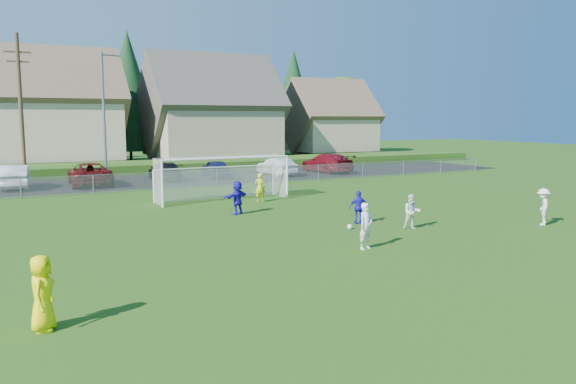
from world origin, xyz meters
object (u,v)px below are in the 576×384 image
Objects in this scene: car_g at (327,163)px; soccer_ball at (350,227)px; player_white_a at (366,226)px; player_blue_b at (237,198)px; car_f at (277,167)px; car_c at (90,174)px; player_white_b at (412,212)px; goalkeeper at (260,188)px; car_e at (215,169)px; soccer_goal at (221,171)px; referee at (42,293)px; player_blue_a at (359,207)px; car_b at (15,177)px; player_white_c at (543,207)px; car_d at (165,171)px.

soccer_ball is at bearing 57.35° from car_g.
player_white_a reaches higher than player_blue_b.
car_c is at bearing -2.66° from car_f.
player_white_b is 10.21m from goalkeeper.
soccer_ball is at bearing 91.38° from car_e.
soccer_goal is at bearing -126.39° from player_blue_b.
player_blue_b is at bearing 43.79° from car_g.
player_blue_b reaches higher than player_white_b.
soccer_goal reaches higher than referee.
car_g is at bearing 60.35° from soccer_ball.
car_b reaches higher than player_blue_a.
car_g is (4.35, 24.68, 0.01)m from player_white_c.
player_blue_a is 23.57m from car_g.
player_blue_b is at bearing -102.15° from soccer_goal.
player_white_a is 0.22× the size of soccer_goal.
player_white_a is 25.24m from car_e.
car_d is at bearing -6.77° from car_f.
car_e is 0.56× the size of soccer_goal.
car_f is (14.43, -0.00, -0.09)m from car_c.
soccer_goal reaches higher than player_white_a.
referee reaches higher than car_f.
goalkeeper is at bearing -98.95° from player_white_c.
car_c reaches higher than player_white_b.
player_white_c is 0.28× the size of car_c.
player_blue_a is at bearing 70.27° from car_f.
car_e is (4.95, 16.14, -0.10)m from player_blue_b.
soccer_ball is 0.13× the size of player_white_a.
goalkeeper is (1.48, 11.98, -0.03)m from player_white_a.
referee is at bearing -130.51° from player_white_b.
player_blue_b is (-1.20, 8.82, -0.01)m from player_white_a.
car_e is at bearing -8.10° from referee.
soccer_goal is at bearing -13.19° from referee.
player_white_b is at bearing 105.26° from car_d.
soccer_ball is at bearing -43.85° from referee.
referee reaches higher than player_white_a.
car_g is at bearing -157.46° from player_blue_b.
player_white_a is 13.64m from soccer_goal.
car_b is at bearing 7.63° from car_e.
player_blue_b reaches higher than car_e.
car_d is 13.94m from car_g.
player_blue_a is (1.03, 0.83, 0.62)m from soccer_ball.
player_blue_a is 0.90× the size of player_blue_b.
car_g reaches higher than car_e.
car_c reaches higher than car_f.
player_white_c is 0.29× the size of car_g.
car_e is (14.52, 27.96, -0.14)m from referee.
car_e is (13.98, 0.08, -0.08)m from car_b.
player_blue_b reaches higher than soccer_ball.
player_blue_b reaches higher than car_d.
player_white_b is 0.92× the size of goalkeeper.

